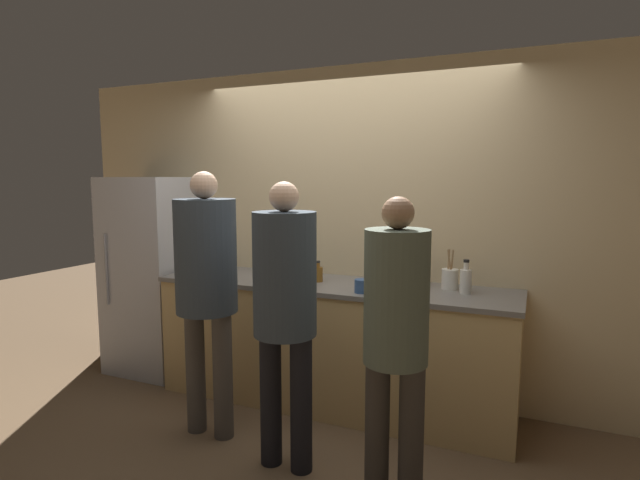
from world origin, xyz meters
The scene contains 13 objects.
ground_plane centered at (0.00, 0.00, 0.00)m, with size 14.00×14.00×0.00m, color brown.
wall_back centered at (0.00, 0.74, 1.30)m, with size 5.20×0.06×2.60m.
counter centered at (0.00, 0.39, 0.47)m, with size 2.71×0.72×0.94m.
refrigerator centered at (-1.74, 0.40, 0.87)m, with size 0.70×0.65×1.74m.
person_left centered at (-0.58, -0.38, 1.09)m, with size 0.40×0.40×1.77m.
person_center centered at (0.08, -0.53, 1.03)m, with size 0.37×0.37×1.71m.
person_right centered at (0.76, -0.62, 0.96)m, with size 0.33×0.33×1.63m.
fruit_bowl centered at (0.50, 0.52, 0.99)m, with size 0.35×0.35×0.13m.
utensil_crock centered at (0.85, 0.51, 1.02)m, with size 0.11×0.11×0.29m.
bottle_green centered at (-0.30, 0.25, 1.02)m, with size 0.07×0.07×0.20m.
bottle_clear centered at (0.97, 0.42, 1.04)m, with size 0.08×0.08×0.23m.
bottle_amber centered at (-0.12, 0.38, 1.01)m, with size 0.08×0.08×0.16m.
cup_blue centered at (0.31, 0.16, 0.99)m, with size 0.10×0.10×0.09m.
Camera 1 is at (1.39, -3.03, 1.72)m, focal length 28.00 mm.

